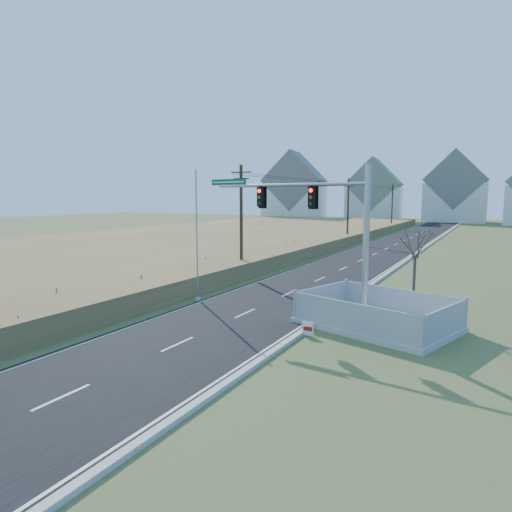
% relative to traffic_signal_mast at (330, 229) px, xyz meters
% --- Properties ---
extents(ground, '(260.00, 260.00, 0.00)m').
position_rel_traffic_signal_mast_xyz_m(ground, '(-4.60, -4.50, -4.81)').
color(ground, '#4F5A2B').
rests_on(ground, ground).
extents(road, '(8.00, 180.00, 0.06)m').
position_rel_traffic_signal_mast_xyz_m(road, '(-4.60, 45.50, -4.78)').
color(road, black).
rests_on(road, ground).
extents(curb, '(0.30, 180.00, 0.18)m').
position_rel_traffic_signal_mast_xyz_m(curb, '(-0.45, 45.50, -4.72)').
color(curb, '#B2AFA8').
rests_on(curb, ground).
extents(reed_marsh, '(38.00, 110.00, 1.30)m').
position_rel_traffic_signal_mast_xyz_m(reed_marsh, '(-28.60, 35.50, -4.16)').
color(reed_marsh, olive).
rests_on(reed_marsh, ground).
extents(utility_pole_near, '(1.80, 0.26, 9.00)m').
position_rel_traffic_signal_mast_xyz_m(utility_pole_near, '(-11.10, 10.50, -0.13)').
color(utility_pole_near, '#422D1E').
rests_on(utility_pole_near, ground).
extents(utility_pole_mid, '(1.80, 0.26, 9.00)m').
position_rel_traffic_signal_mast_xyz_m(utility_pole_mid, '(-11.10, 40.50, -0.13)').
color(utility_pole_mid, '#422D1E').
rests_on(utility_pole_mid, ground).
extents(utility_pole_far, '(1.80, 0.26, 9.00)m').
position_rel_traffic_signal_mast_xyz_m(utility_pole_far, '(-11.10, 70.50, -0.13)').
color(utility_pole_far, '#422D1E').
rests_on(utility_pole_far, ground).
extents(condo_nw, '(17.69, 13.38, 19.05)m').
position_rel_traffic_signal_mast_xyz_m(condo_nw, '(-42.60, 95.50, 2.89)').
color(condo_nw, silver).
rests_on(condo_nw, ground).
extents(condo_nnw, '(14.93, 11.17, 17.03)m').
position_rel_traffic_signal_mast_xyz_m(condo_nnw, '(-22.60, 103.50, 2.12)').
color(condo_nnw, silver).
rests_on(condo_nnw, ground).
extents(condo_n, '(15.27, 10.20, 18.54)m').
position_rel_traffic_signal_mast_xyz_m(condo_n, '(-2.60, 107.50, 2.80)').
color(condo_n, silver).
rests_on(condo_n, ground).
extents(traffic_signal_mast, '(9.91, 1.66, 7.95)m').
position_rel_traffic_signal_mast_xyz_m(traffic_signal_mast, '(0.00, 0.00, 0.00)').
color(traffic_signal_mast, '#9EA0A5').
rests_on(traffic_signal_mast, ground).
extents(fence_enclosure, '(8.20, 6.74, 1.63)m').
position_rel_traffic_signal_mast_xyz_m(fence_enclosure, '(2.40, 0.35, -4.51)').
color(fence_enclosure, '#B7B5AD').
rests_on(fence_enclosure, ground).
extents(open_sign, '(0.54, 0.10, 0.66)m').
position_rel_traffic_signal_mast_xyz_m(open_sign, '(-0.10, -2.57, -4.46)').
color(open_sign, white).
rests_on(open_sign, ground).
extents(flagpole, '(0.36, 0.36, 8.06)m').
position_rel_traffic_signal_mast_xyz_m(flagpole, '(-8.90, 1.13, -1.59)').
color(flagpole, '#B7B5AD').
rests_on(flagpole, ground).
extents(bare_tree, '(1.91, 1.91, 5.07)m').
position_rel_traffic_signal_mast_xyz_m(bare_tree, '(3.67, 3.03, -0.73)').
color(bare_tree, '#4C3F33').
rests_on(bare_tree, ground).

